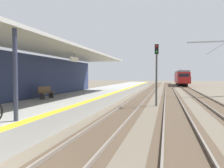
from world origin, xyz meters
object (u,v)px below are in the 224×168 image
object	(u,v)px
approaching_train	(181,77)
platform_bench	(46,92)
rail_signal_post	(157,68)
catenary_pylon_far_side	(224,68)

from	to	relation	value
approaching_train	platform_bench	world-z (taller)	approaching_train
approaching_train	rail_signal_post	xyz separation A→B (m)	(-4.82, -42.16, 1.02)
approaching_train	platform_bench	distance (m)	48.42
rail_signal_post	platform_bench	size ratio (longest dim) A/B	3.25
approaching_train	platform_bench	size ratio (longest dim) A/B	12.25
approaching_train	rail_signal_post	distance (m)	42.44
rail_signal_post	platform_bench	bearing A→B (deg)	-148.87
catenary_pylon_far_side	platform_bench	world-z (taller)	catenary_pylon_far_side
catenary_pylon_far_side	platform_bench	distance (m)	22.30
approaching_train	platform_bench	bearing A→B (deg)	-104.93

